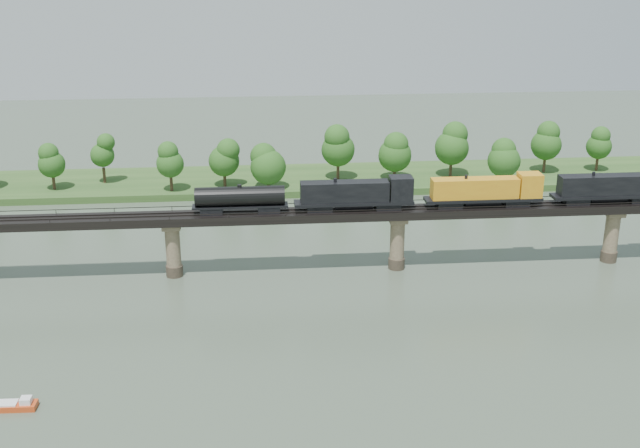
{
  "coord_description": "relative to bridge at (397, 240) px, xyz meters",
  "views": [
    {
      "loc": [
        -25.55,
        -103.16,
        56.94
      ],
      "look_at": [
        -13.98,
        30.0,
        9.0
      ],
      "focal_mm": 45.0,
      "sensor_mm": 36.0,
      "label": 1
    }
  ],
  "objects": [
    {
      "name": "far_treeline",
      "position": [
        -8.21,
        50.52,
        3.37
      ],
      "size": [
        289.06,
        17.54,
        13.6
      ],
      "color": "#382619",
      "rests_on": "far_bank"
    },
    {
      "name": "bridge",
      "position": [
        0.0,
        0.0,
        0.0
      ],
      "size": [
        236.0,
        30.0,
        11.5
      ],
      "color": "#473A2D",
      "rests_on": "ground"
    },
    {
      "name": "ground",
      "position": [
        0.0,
        -30.0,
        -5.46
      ],
      "size": [
        400.0,
        400.0,
        0.0
      ],
      "primitive_type": "plane",
      "color": "#394838",
      "rests_on": "ground"
    },
    {
      "name": "bridge_superstructure",
      "position": [
        0.0,
        0.0,
        6.33
      ],
      "size": [
        220.0,
        4.9,
        0.75
      ],
      "color": "black",
      "rests_on": "bridge"
    },
    {
      "name": "far_bank",
      "position": [
        0.0,
        55.0,
        -4.66
      ],
      "size": [
        300.0,
        24.0,
        1.6
      ],
      "primitive_type": "cube",
      "color": "#2B4C1E",
      "rests_on": "ground"
    },
    {
      "name": "motorboat",
      "position": [
        -56.82,
        -41.54,
        -4.91
      ],
      "size": [
        5.75,
        2.22,
        1.59
      ],
      "rotation": [
        0.0,
        0.0,
        -0.03
      ],
      "color": "#C13E16",
      "rests_on": "ground"
    },
    {
      "name": "freight_train",
      "position": [
        7.71,
        -0.0,
        8.85
      ],
      "size": [
        85.35,
        3.33,
        5.87
      ],
      "color": "black",
      "rests_on": "bridge"
    }
  ]
}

